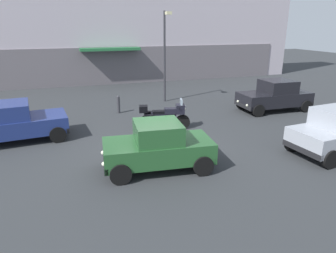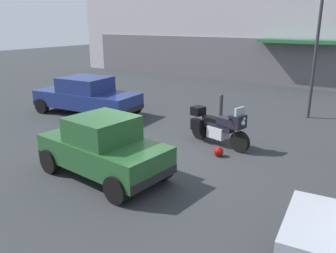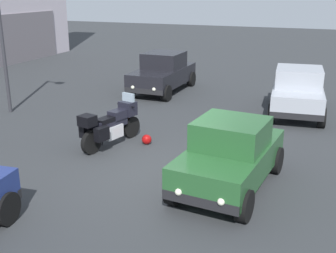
% 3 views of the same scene
% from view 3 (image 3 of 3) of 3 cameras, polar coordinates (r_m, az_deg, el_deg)
% --- Properties ---
extents(ground_plane, '(80.00, 80.00, 0.00)m').
position_cam_3_polar(ground_plane, '(10.32, 0.28, -6.18)').
color(ground_plane, '#2D3033').
extents(motorcycle, '(2.22, 1.04, 1.36)m').
position_cam_3_polar(motorcycle, '(11.94, -7.67, 0.28)').
color(motorcycle, black).
rests_on(motorcycle, ground).
extents(helmet, '(0.28, 0.28, 0.28)m').
position_cam_3_polar(helmet, '(12.11, -2.86, -1.73)').
color(helmet, '#990C0C').
rests_on(helmet, ground).
extents(car_hatchback_near, '(3.90, 1.84, 1.64)m').
position_cam_3_polar(car_hatchback_near, '(18.16, -0.69, 7.22)').
color(car_hatchback_near, black).
rests_on(car_hatchback_near, ground).
extents(car_compact_side, '(3.58, 2.00, 1.56)m').
position_cam_3_polar(car_compact_side, '(9.41, 8.29, -3.76)').
color(car_compact_side, '#235128').
rests_on(car_compact_side, ground).
extents(car_wagon_end, '(3.98, 2.10, 1.64)m').
position_cam_3_polar(car_wagon_end, '(15.53, 16.91, 4.55)').
color(car_wagon_end, '#9EA3AD').
rests_on(car_wagon_end, ground).
extents(streetlamp_curbside, '(0.28, 0.94, 5.16)m').
position_cam_3_polar(streetlamp_curbside, '(15.64, -21.13, 12.79)').
color(streetlamp_curbside, '#2D2D33').
rests_on(streetlamp_curbside, ground).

